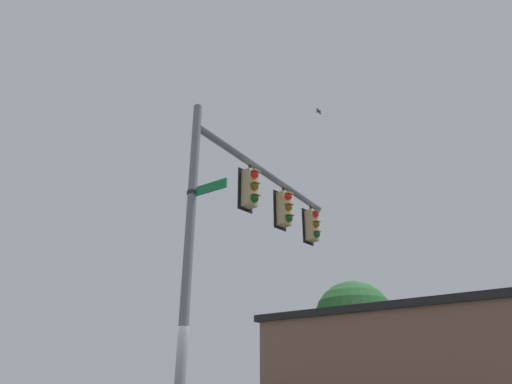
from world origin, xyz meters
The scene contains 9 objects.
signal_pole centered at (0.00, 0.00, 3.85)m, with size 0.21×0.21×7.70m, color slate.
mast_arm centered at (-3.19, -0.54, 7.14)m, with size 0.21×0.21×6.47m, color slate.
traffic_light_nearest_pole centered at (-2.20, -0.35, 6.33)m, with size 0.54×0.49×1.31m.
traffic_light_mid_inner centered at (-3.99, -0.65, 6.33)m, with size 0.54×0.49×1.31m.
traffic_light_mid_outer centered at (-5.77, -0.95, 6.33)m, with size 0.54×0.49×1.31m.
street_name_sign centered at (-0.05, 0.29, 5.38)m, with size 0.30×1.08×0.22m.
bird_flying centered at (-5.22, 0.00, 10.17)m, with size 0.34×0.20×0.07m.
storefront_building centered at (-13.68, -1.78, 2.19)m, with size 9.45×12.30×4.36m.
tree_by_storefront centered at (-13.39, -4.29, 4.21)m, with size 3.83×3.83×6.15m.
Camera 1 is at (5.41, 7.15, 1.44)m, focal length 30.40 mm.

